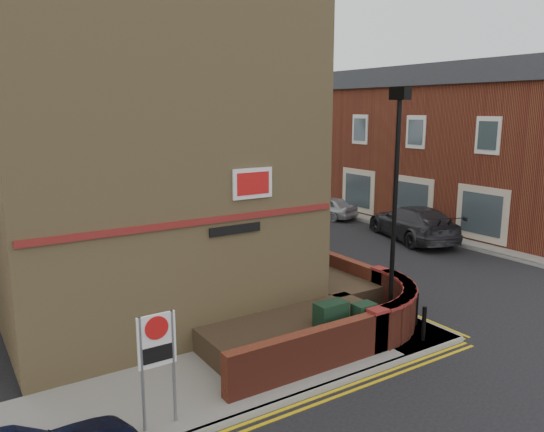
{
  "coord_description": "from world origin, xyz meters",
  "views": [
    {
      "loc": [
        -8.09,
        -8.1,
        5.91
      ],
      "look_at": [
        -0.26,
        4.0,
        2.99
      ],
      "focal_mm": 35.0,
      "sensor_mm": 36.0,
      "label": 1
    }
  ],
  "objects_px": {
    "zone_sign": "(157,350)",
    "silver_car_near": "(219,214)",
    "utility_cabinet_large": "(331,326)",
    "lamppost": "(394,213)"
  },
  "relations": [
    {
      "from": "zone_sign",
      "to": "silver_car_near",
      "type": "xyz_separation_m",
      "value": [
        9.03,
        15.09,
        -0.99
      ]
    },
    {
      "from": "utility_cabinet_large",
      "to": "zone_sign",
      "type": "height_order",
      "value": "zone_sign"
    },
    {
      "from": "lamppost",
      "to": "zone_sign",
      "type": "distance_m",
      "value": 6.85
    },
    {
      "from": "utility_cabinet_large",
      "to": "zone_sign",
      "type": "xyz_separation_m",
      "value": [
        -4.7,
        -0.8,
        0.92
      ]
    },
    {
      "from": "zone_sign",
      "to": "silver_car_near",
      "type": "distance_m",
      "value": 17.61
    },
    {
      "from": "lamppost",
      "to": "silver_car_near",
      "type": "bearing_deg",
      "value": 80.41
    },
    {
      "from": "utility_cabinet_large",
      "to": "silver_car_near",
      "type": "relative_size",
      "value": 0.3
    },
    {
      "from": "lamppost",
      "to": "utility_cabinet_large",
      "type": "height_order",
      "value": "lamppost"
    },
    {
      "from": "lamppost",
      "to": "silver_car_near",
      "type": "distance_m",
      "value": 14.83
    },
    {
      "from": "lamppost",
      "to": "zone_sign",
      "type": "height_order",
      "value": "lamppost"
    }
  ]
}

